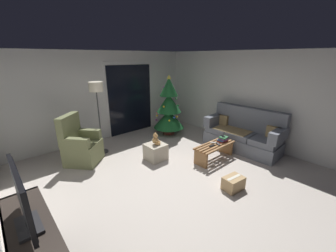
{
  "coord_description": "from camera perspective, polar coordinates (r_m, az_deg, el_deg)",
  "views": [
    {
      "loc": [
        -2.55,
        -2.64,
        2.35
      ],
      "look_at": [
        0.4,
        0.7,
        0.85
      ],
      "focal_mm": 22.28,
      "sensor_mm": 36.0,
      "label": 1
    }
  ],
  "objects": [
    {
      "name": "ground_plane",
      "position": [
        4.36,
        2.22,
        -14.05
      ],
      "size": [
        7.0,
        7.0,
        0.0
      ],
      "primitive_type": "plane",
      "color": "#BCB2A8"
    },
    {
      "name": "wall_back",
      "position": [
        6.34,
        -17.26,
        7.79
      ],
      "size": [
        5.72,
        0.12,
        2.5
      ],
      "primitive_type": "cube",
      "color": "silver",
      "rests_on": "ground"
    },
    {
      "name": "wall_right",
      "position": [
        6.12,
        22.32,
        6.87
      ],
      "size": [
        0.12,
        6.0,
        2.5
      ],
      "primitive_type": "cube",
      "color": "silver",
      "rests_on": "ground"
    },
    {
      "name": "patio_door_frame",
      "position": [
        6.69,
        -10.27,
        7.54
      ],
      "size": [
        1.6,
        0.02,
        2.2
      ],
      "primitive_type": "cube",
      "color": "silver",
      "rests_on": "ground"
    },
    {
      "name": "patio_door_glass",
      "position": [
        6.68,
        -10.16,
        7.1
      ],
      "size": [
        1.5,
        0.02,
        2.1
      ],
      "primitive_type": "cube",
      "color": "black",
      "rests_on": "ground"
    },
    {
      "name": "couch",
      "position": [
        5.82,
        19.85,
        -2.12
      ],
      "size": [
        0.86,
        1.97,
        1.08
      ],
      "color": "slate",
      "rests_on": "ground"
    },
    {
      "name": "coffee_table",
      "position": [
        5.07,
        12.6,
        -6.24
      ],
      "size": [
        1.1,
        0.4,
        0.38
      ],
      "color": "olive",
      "rests_on": "ground"
    },
    {
      "name": "remote_white",
      "position": [
        5.08,
        12.36,
        -4.47
      ],
      "size": [
        0.13,
        0.15,
        0.02
      ],
      "primitive_type": "cube",
      "rotation": [
        0.0,
        0.0,
        0.62
      ],
      "color": "silver",
      "rests_on": "coffee_table"
    },
    {
      "name": "remote_black",
      "position": [
        4.9,
        11.94,
        -5.31
      ],
      "size": [
        0.16,
        0.05,
        0.02
      ],
      "primitive_type": "cube",
      "rotation": [
        0.0,
        0.0,
        1.58
      ],
      "color": "black",
      "rests_on": "coffee_table"
    },
    {
      "name": "remote_graphite",
      "position": [
        5.04,
        13.49,
        -4.78
      ],
      "size": [
        0.11,
        0.16,
        0.02
      ],
      "primitive_type": "cube",
      "rotation": [
        0.0,
        0.0,
        2.68
      ],
      "color": "#333338",
      "rests_on": "coffee_table"
    },
    {
      "name": "book_stack",
      "position": [
        5.22,
        14.83,
        -3.49
      ],
      "size": [
        0.28,
        0.21,
        0.12
      ],
      "color": "#A32D28",
      "rests_on": "coffee_table"
    },
    {
      "name": "cell_phone",
      "position": [
        5.21,
        14.78,
        -2.71
      ],
      "size": [
        0.13,
        0.16,
        0.01
      ],
      "primitive_type": "cube",
      "rotation": [
        0.0,
        0.0,
        -0.52
      ],
      "color": "black",
      "rests_on": "book_stack"
    },
    {
      "name": "christmas_tree",
      "position": [
        6.4,
        0.23,
        4.76
      ],
      "size": [
        0.94,
        0.94,
        1.83
      ],
      "color": "#4C1E19",
      "rests_on": "ground"
    },
    {
      "name": "armchair",
      "position": [
        5.17,
        -22.79,
        -5.09
      ],
      "size": [
        0.97,
        0.97,
        1.13
      ],
      "color": "olive",
      "rests_on": "ground"
    },
    {
      "name": "floor_lamp",
      "position": [
        5.23,
        -18.97,
        8.33
      ],
      "size": [
        0.32,
        0.32,
        1.78
      ],
      "color": "#2D2D30",
      "rests_on": "ground"
    },
    {
      "name": "television",
      "position": [
        2.38,
        -35.03,
        -16.04
      ],
      "size": [
        0.2,
        0.84,
        0.61
      ],
      "color": "black",
      "rests_on": "media_shelf"
    },
    {
      "name": "ottoman",
      "position": [
        5.0,
        -3.41,
        -7.01
      ],
      "size": [
        0.44,
        0.44,
        0.38
      ],
      "primitive_type": "cube",
      "color": "#B2A893",
      "rests_on": "ground"
    },
    {
      "name": "teddy_bear_honey",
      "position": [
        4.87,
        -3.35,
        -3.7
      ],
      "size": [
        0.22,
        0.21,
        0.29
      ],
      "color": "tan",
      "rests_on": "ottoman"
    },
    {
      "name": "teddy_bear_cream_by_tree",
      "position": [
        5.88,
        -3.46,
        -3.71
      ],
      "size": [
        0.22,
        0.21,
        0.29
      ],
      "color": "beige",
      "rests_on": "ground"
    },
    {
      "name": "cardboard_box_taped_mid_floor",
      "position": [
        4.16,
        17.43,
        -14.69
      ],
      "size": [
        0.41,
        0.31,
        0.25
      ],
      "color": "tan",
      "rests_on": "ground"
    }
  ]
}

